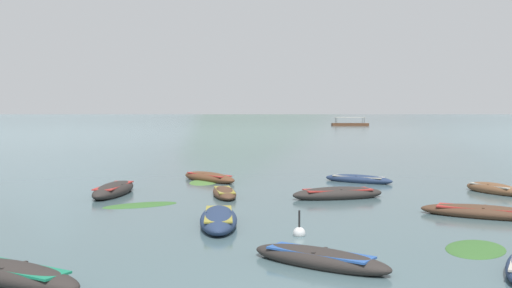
% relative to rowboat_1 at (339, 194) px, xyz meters
% --- Properties ---
extents(ground_plane, '(6000.00, 6000.00, 0.00)m').
position_rel_rowboat_1_xyz_m(ground_plane, '(-2.62, 1485.06, -0.20)').
color(ground_plane, '#476066').
extents(mountain_1, '(1233.85, 1233.85, 447.45)m').
position_rel_rowboat_1_xyz_m(mountain_1, '(-697.88, 1947.67, 223.53)').
color(mountain_1, slate).
rests_on(mountain_1, ground).
extents(mountain_2, '(934.44, 934.44, 294.25)m').
position_rel_rowboat_1_xyz_m(mountain_2, '(-110.84, 2129.49, 146.93)').
color(mountain_2, '#56665B').
rests_on(mountain_2, ground).
extents(rowboat_1, '(4.26, 2.17, 0.63)m').
position_rel_rowboat_1_xyz_m(rowboat_1, '(0.00, 0.00, 0.00)').
color(rowboat_1, '#2D2826').
rests_on(rowboat_1, ground).
extents(rowboat_2, '(1.46, 4.25, 0.64)m').
position_rel_rowboat_1_xyz_m(rowboat_2, '(-4.77, -5.90, 0.00)').
color(rowboat_2, navy).
rests_on(rowboat_2, ground).
extents(rowboat_3, '(2.19, 3.23, 0.59)m').
position_rel_rowboat_1_xyz_m(rowboat_3, '(7.39, 1.64, -0.01)').
color(rowboat_3, brown).
rests_on(rowboat_3, ground).
extents(rowboat_6, '(4.46, 3.03, 0.54)m').
position_rel_rowboat_1_xyz_m(rowboat_6, '(4.56, -4.43, -0.03)').
color(rowboat_6, '#4C3323').
rests_on(rowboat_6, ground).
extents(rowboat_7, '(3.61, 3.87, 0.61)m').
position_rel_rowboat_1_xyz_m(rowboat_7, '(-6.08, 6.21, -0.01)').
color(rowboat_7, brown).
rests_on(rowboat_7, ground).
extents(rowboat_8, '(3.67, 2.81, 0.51)m').
position_rel_rowboat_1_xyz_m(rowboat_8, '(1.90, 5.65, -0.04)').
color(rowboat_8, navy).
rests_on(rowboat_8, ground).
extents(rowboat_9, '(1.59, 4.43, 0.70)m').
position_rel_rowboat_1_xyz_m(rowboat_9, '(-9.95, 1.09, 0.02)').
color(rowboat_9, '#2D2826').
rests_on(rowboat_9, ground).
extents(rowboat_10, '(1.51, 3.43, 0.48)m').
position_rel_rowboat_1_xyz_m(rowboat_10, '(-4.93, 0.59, -0.04)').
color(rowboat_10, '#4C3323').
rests_on(rowboat_10, ground).
extents(rowboat_11, '(3.59, 2.95, 0.54)m').
position_rel_rowboat_1_xyz_m(rowboat_11, '(-1.99, -10.83, -0.03)').
color(rowboat_11, '#2D2826').
rests_on(rowboat_11, ground).
extents(rowboat_12, '(3.86, 2.77, 0.56)m').
position_rel_rowboat_1_xyz_m(rowboat_12, '(-8.81, -12.21, -0.02)').
color(rowboat_12, '#2D2826').
rests_on(rowboat_12, ground).
extents(ferry_0, '(9.93, 4.04, 2.54)m').
position_rel_rowboat_1_xyz_m(ferry_0, '(22.15, 131.60, 0.25)').
color(ferry_0, brown).
rests_on(ferry_0, ground).
extents(mooring_buoy, '(0.38, 0.38, 0.88)m').
position_rel_rowboat_1_xyz_m(mooring_buoy, '(-2.23, -7.46, -0.11)').
color(mooring_buoy, silver).
rests_on(mooring_buoy, ground).
extents(weed_patch_2, '(2.50, 2.84, 0.14)m').
position_rel_rowboat_1_xyz_m(weed_patch_2, '(2.43, -9.17, -0.20)').
color(weed_patch_2, '#38662D').
rests_on(weed_patch_2, ground).
extents(weed_patch_4, '(3.24, 2.45, 0.14)m').
position_rel_rowboat_1_xyz_m(weed_patch_4, '(-8.16, -1.86, -0.20)').
color(weed_patch_4, '#38662D').
rests_on(weed_patch_4, ground).
extents(weed_patch_6, '(2.04, 3.33, 0.14)m').
position_rel_rowboat_1_xyz_m(weed_patch_6, '(-6.22, 5.83, -0.20)').
color(weed_patch_6, '#477033').
rests_on(weed_patch_6, ground).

